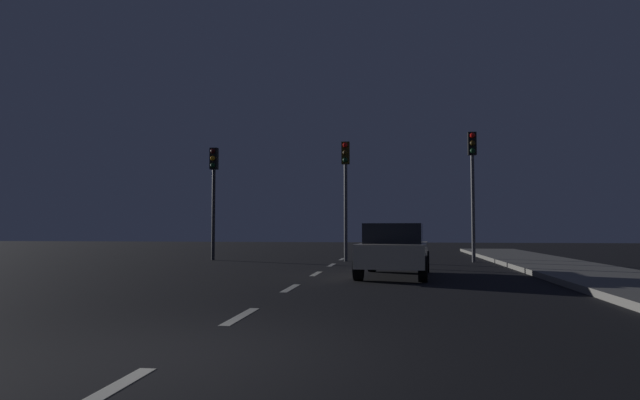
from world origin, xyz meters
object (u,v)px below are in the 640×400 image
traffic_signal_center (346,177)px  car_stopped_ahead (395,249)px  traffic_signal_right (473,171)px  traffic_signal_left (214,181)px

traffic_signal_center → car_stopped_ahead: 7.40m
traffic_signal_center → traffic_signal_right: bearing=0.0°
traffic_signal_left → car_stopped_ahead: bearing=-41.6°
car_stopped_ahead → traffic_signal_left: bearing=138.4°
car_stopped_ahead → traffic_signal_center: bearing=106.4°
traffic_signal_left → traffic_signal_right: size_ratio=0.92×
traffic_signal_right → car_stopped_ahead: size_ratio=1.24×
traffic_signal_center → car_stopped_ahead: traffic_signal_center is taller
traffic_signal_center → traffic_signal_right: 4.98m
traffic_signal_right → car_stopped_ahead: (-3.03, -6.63, -2.82)m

